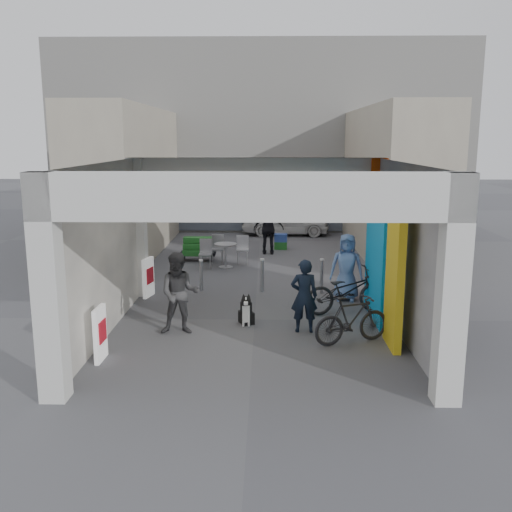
{
  "coord_description": "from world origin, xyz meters",
  "views": [
    {
      "loc": [
        0.26,
        -12.17,
        3.96
      ],
      "look_at": [
        0.01,
        1.0,
        1.24
      ],
      "focal_mm": 40.0,
      "sensor_mm": 36.0,
      "label": 1
    }
  ],
  "objects_px": {
    "produce_stand": "(198,252)",
    "bicycle_rear": "(352,320)",
    "man_with_dog": "(304,296)",
    "man_elderly": "(347,267)",
    "man_crates": "(269,229)",
    "man_back_turned": "(180,293)",
    "bicycle_front": "(347,291)",
    "cafe_set": "(222,255)",
    "border_collie": "(246,312)",
    "white_van": "(286,220)"
  },
  "relations": [
    {
      "from": "man_with_dog",
      "to": "man_elderly",
      "type": "relative_size",
      "value": 0.92
    },
    {
      "from": "border_collie",
      "to": "bicycle_front",
      "type": "height_order",
      "value": "bicycle_front"
    },
    {
      "from": "bicycle_rear",
      "to": "white_van",
      "type": "relative_size",
      "value": 0.44
    },
    {
      "from": "border_collie",
      "to": "man_back_turned",
      "type": "height_order",
      "value": "man_back_turned"
    },
    {
      "from": "man_with_dog",
      "to": "man_back_turned",
      "type": "distance_m",
      "value": 2.57
    },
    {
      "from": "man_back_turned",
      "to": "white_van",
      "type": "height_order",
      "value": "man_back_turned"
    },
    {
      "from": "man_back_turned",
      "to": "man_crates",
      "type": "height_order",
      "value": "man_crates"
    },
    {
      "from": "man_with_dog",
      "to": "man_elderly",
      "type": "height_order",
      "value": "man_elderly"
    },
    {
      "from": "cafe_set",
      "to": "border_collie",
      "type": "bearing_deg",
      "value": -80.71
    },
    {
      "from": "man_with_dog",
      "to": "man_crates",
      "type": "distance_m",
      "value": 8.22
    },
    {
      "from": "man_elderly",
      "to": "man_crates",
      "type": "distance_m",
      "value": 6.08
    },
    {
      "from": "produce_stand",
      "to": "bicycle_rear",
      "type": "bearing_deg",
      "value": -54.41
    },
    {
      "from": "white_van",
      "to": "border_collie",
      "type": "bearing_deg",
      "value": 175.49
    },
    {
      "from": "bicycle_front",
      "to": "man_with_dog",
      "type": "bearing_deg",
      "value": 124.62
    },
    {
      "from": "man_back_turned",
      "to": "man_crates",
      "type": "relative_size",
      "value": 0.95
    },
    {
      "from": "man_back_turned",
      "to": "bicycle_front",
      "type": "bearing_deg",
      "value": 18.86
    },
    {
      "from": "produce_stand",
      "to": "white_van",
      "type": "relative_size",
      "value": 0.32
    },
    {
      "from": "man_with_dog",
      "to": "bicycle_front",
      "type": "relative_size",
      "value": 0.77
    },
    {
      "from": "border_collie",
      "to": "man_crates",
      "type": "bearing_deg",
      "value": 62.7
    },
    {
      "from": "man_back_turned",
      "to": "man_crates",
      "type": "bearing_deg",
      "value": 74.09
    },
    {
      "from": "border_collie",
      "to": "man_with_dog",
      "type": "bearing_deg",
      "value": -43.38
    },
    {
      "from": "man_crates",
      "to": "bicycle_rear",
      "type": "relative_size",
      "value": 1.12
    },
    {
      "from": "produce_stand",
      "to": "white_van",
      "type": "bearing_deg",
      "value": 68.15
    },
    {
      "from": "man_with_dog",
      "to": "man_elderly",
      "type": "xyz_separation_m",
      "value": [
        1.21,
        2.42,
        0.06
      ]
    },
    {
      "from": "bicycle_rear",
      "to": "man_back_turned",
      "type": "bearing_deg",
      "value": 59.57
    },
    {
      "from": "man_elderly",
      "to": "man_crates",
      "type": "height_order",
      "value": "man_crates"
    },
    {
      "from": "bicycle_front",
      "to": "white_van",
      "type": "height_order",
      "value": "white_van"
    },
    {
      "from": "bicycle_front",
      "to": "man_crates",
      "type": "bearing_deg",
      "value": -2.37
    },
    {
      "from": "produce_stand",
      "to": "border_collie",
      "type": "xyz_separation_m",
      "value": [
        1.83,
        -6.61,
        -0.02
      ]
    },
    {
      "from": "man_back_turned",
      "to": "bicycle_rear",
      "type": "xyz_separation_m",
      "value": [
        3.46,
        -0.53,
        -0.37
      ]
    },
    {
      "from": "man_crates",
      "to": "man_elderly",
      "type": "bearing_deg",
      "value": 110.06
    },
    {
      "from": "produce_stand",
      "to": "man_with_dog",
      "type": "xyz_separation_m",
      "value": [
        3.05,
        -7.05,
        0.47
      ]
    },
    {
      "from": "man_elderly",
      "to": "man_crates",
      "type": "bearing_deg",
      "value": 117.65
    },
    {
      "from": "produce_stand",
      "to": "man_with_dog",
      "type": "relative_size",
      "value": 0.75
    },
    {
      "from": "man_crates",
      "to": "cafe_set",
      "type": "bearing_deg",
      "value": 53.23
    },
    {
      "from": "border_collie",
      "to": "bicycle_rear",
      "type": "height_order",
      "value": "bicycle_rear"
    },
    {
      "from": "border_collie",
      "to": "man_crates",
      "type": "height_order",
      "value": "man_crates"
    },
    {
      "from": "border_collie",
      "to": "bicycle_rear",
      "type": "relative_size",
      "value": 0.44
    },
    {
      "from": "man_back_turned",
      "to": "man_elderly",
      "type": "relative_size",
      "value": 1.02
    },
    {
      "from": "produce_stand",
      "to": "man_crates",
      "type": "distance_m",
      "value": 2.67
    },
    {
      "from": "man_with_dog",
      "to": "bicycle_front",
      "type": "distance_m",
      "value": 1.73
    },
    {
      "from": "produce_stand",
      "to": "bicycle_rear",
      "type": "relative_size",
      "value": 0.72
    },
    {
      "from": "man_crates",
      "to": "bicycle_rear",
      "type": "bearing_deg",
      "value": 101.99
    },
    {
      "from": "man_with_dog",
      "to": "man_back_turned",
      "type": "bearing_deg",
      "value": 2.53
    },
    {
      "from": "border_collie",
      "to": "man_back_turned",
      "type": "distance_m",
      "value": 1.57
    },
    {
      "from": "man_back_turned",
      "to": "man_elderly",
      "type": "bearing_deg",
      "value": 30.81
    },
    {
      "from": "man_with_dog",
      "to": "cafe_set",
      "type": "bearing_deg",
      "value": -71.62
    },
    {
      "from": "man_crates",
      "to": "bicycle_rear",
      "type": "height_order",
      "value": "man_crates"
    },
    {
      "from": "produce_stand",
      "to": "man_elderly",
      "type": "bearing_deg",
      "value": -38.93
    },
    {
      "from": "man_back_turned",
      "to": "bicycle_front",
      "type": "distance_m",
      "value": 3.93
    }
  ]
}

